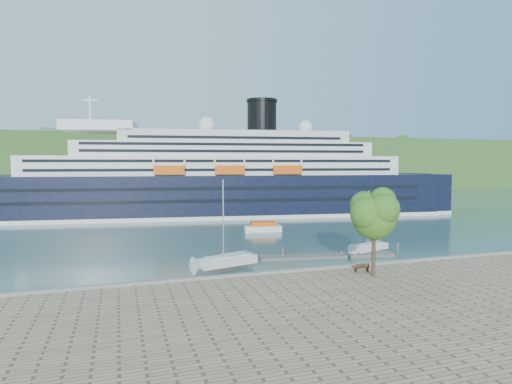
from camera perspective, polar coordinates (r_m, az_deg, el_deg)
name	(u,v)px	position (r m, az deg, el deg)	size (l,w,h in m)	color
ground	(317,278)	(49.79, 8.16, -11.26)	(400.00, 400.00, 0.00)	#2D5049
far_hillside	(170,165)	(189.31, -11.45, 3.60)	(400.00, 50.00, 24.00)	#2E5622
quay_coping	(318,268)	(49.32, 8.28, -10.03)	(220.00, 0.50, 0.30)	slate
cruise_ship	(208,157)	(104.31, -6.48, 4.62)	(126.92, 18.48, 28.50)	black
park_bench	(362,267)	(49.15, 13.90, -9.71)	(1.62, 0.67, 1.04)	#442513
promenade_tree	(374,229)	(46.73, 15.46, -4.73)	(6.15, 6.15, 10.19)	#346B1C
floating_pontoon	(327,256)	(60.10, 9.45, -8.41)	(18.73, 2.29, 0.42)	slate
sailboat_white_near	(227,227)	(51.93, -3.84, -4.68)	(8.12, 2.26, 10.49)	silver
sailboat_white_far	(370,224)	(63.42, 15.02, -4.08)	(6.67, 1.85, 8.61)	silver
tender_launch	(263,227)	(80.67, 0.94, -4.63)	(6.96, 2.38, 1.92)	#E7550D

